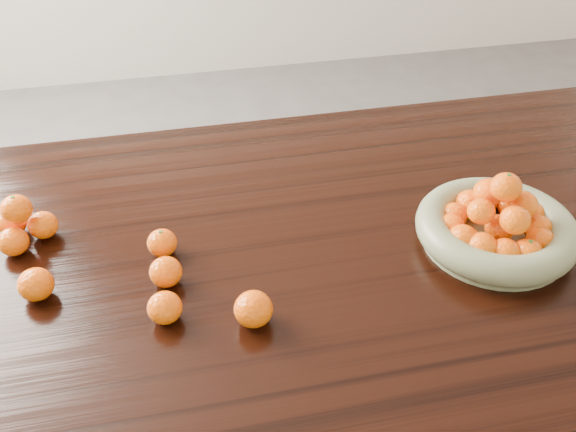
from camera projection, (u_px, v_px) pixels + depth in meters
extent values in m
cube|color=black|center=(285.00, 251.00, 1.26)|extent=(2.00, 1.00, 0.04)
cube|color=black|center=(550.00, 215.00, 1.98)|extent=(0.08, 0.08, 0.71)
cylinder|color=#757B59|center=(493.00, 240.00, 1.24)|extent=(0.28, 0.28, 0.01)
torus|color=#757B59|center=(496.00, 228.00, 1.23)|extent=(0.31, 0.31, 0.06)
ellipsoid|color=orange|center=(538.00, 228.00, 1.22)|extent=(0.05, 0.05, 0.05)
ellipsoid|color=orange|center=(531.00, 214.00, 1.26)|extent=(0.05, 0.05, 0.05)
ellipsoid|color=orange|center=(511.00, 206.00, 1.28)|extent=(0.05, 0.05, 0.05)
ellipsoid|color=orange|center=(485.00, 201.00, 1.29)|extent=(0.06, 0.06, 0.05)
ellipsoid|color=orange|center=(470.00, 204.00, 1.28)|extent=(0.06, 0.06, 0.06)
ellipsoid|color=orange|center=(454.00, 215.00, 1.26)|extent=(0.05, 0.05, 0.05)
ellipsoid|color=orange|center=(451.00, 227.00, 1.23)|extent=(0.05, 0.05, 0.05)
ellipsoid|color=orange|center=(463.00, 240.00, 1.19)|extent=(0.06, 0.06, 0.06)
ellipsoid|color=orange|center=(482.00, 248.00, 1.17)|extent=(0.06, 0.06, 0.06)
ellipsoid|color=orange|center=(505.00, 253.00, 1.16)|extent=(0.06, 0.06, 0.05)
ellipsoid|color=orange|center=(528.00, 252.00, 1.16)|extent=(0.05, 0.05, 0.05)
ellipsoid|color=orange|center=(540.00, 241.00, 1.19)|extent=(0.05, 0.05, 0.05)
ellipsoid|color=orange|center=(500.00, 228.00, 1.22)|extent=(0.06, 0.06, 0.05)
ellipsoid|color=orange|center=(523.00, 205.00, 1.20)|extent=(0.06, 0.06, 0.05)
ellipsoid|color=orange|center=(488.00, 192.00, 1.23)|extent=(0.06, 0.06, 0.05)
ellipsoid|color=orange|center=(481.00, 211.00, 1.19)|extent=(0.05, 0.05, 0.05)
ellipsoid|color=orange|center=(515.00, 220.00, 1.16)|extent=(0.06, 0.06, 0.05)
ellipsoid|color=orange|center=(506.00, 187.00, 1.17)|extent=(0.06, 0.06, 0.05)
ellipsoid|color=orange|center=(13.00, 242.00, 1.21)|extent=(0.06, 0.06, 0.05)
ellipsoid|color=orange|center=(43.00, 225.00, 1.25)|extent=(0.06, 0.06, 0.05)
ellipsoid|color=orange|center=(12.00, 222.00, 1.26)|extent=(0.06, 0.06, 0.05)
ellipsoid|color=orange|center=(16.00, 209.00, 1.21)|extent=(0.06, 0.06, 0.06)
ellipsoid|color=orange|center=(162.00, 243.00, 1.21)|extent=(0.06, 0.06, 0.05)
ellipsoid|color=orange|center=(165.00, 308.00, 1.07)|extent=(0.06, 0.06, 0.05)
ellipsoid|color=orange|center=(253.00, 309.00, 1.06)|extent=(0.07, 0.07, 0.06)
ellipsoid|color=orange|center=(36.00, 284.00, 1.11)|extent=(0.06, 0.06, 0.06)
ellipsoid|color=orange|center=(166.00, 272.00, 1.14)|extent=(0.06, 0.06, 0.05)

